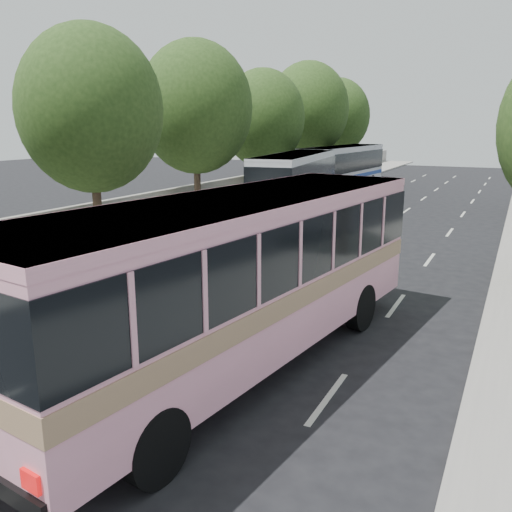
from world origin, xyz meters
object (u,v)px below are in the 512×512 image
Objects in this scene: tour_coach_front at (296,177)px; tour_coach_rear at (343,164)px; pink_bus at (240,264)px; white_pickup at (254,212)px; pink_taxi at (308,236)px.

tour_coach_rear is (-0.57, 10.86, 0.02)m from tour_coach_front.
pink_bus reaches higher than white_pickup.
tour_coach_front is at bearing 118.41° from pink_taxi.
tour_coach_rear is (-0.87, 17.03, 1.19)m from white_pickup.
tour_coach_front is at bearing 100.27° from white_pickup.
pink_bus is 1.00× the size of tour_coach_rear.
white_pickup is at bearing -94.88° from tour_coach_front.
pink_bus is 1.94× the size of white_pickup.
white_pickup is (-6.55, 13.90, -1.39)m from pink_bus.
tour_coach_front is (-0.31, 6.16, 1.17)m from white_pickup.
tour_coach_front is 1.00× the size of tour_coach_rear.
tour_coach_front is (-4.34, 9.44, 1.37)m from pink_taxi.
pink_bus reaches higher than tour_coach_front.
pink_bus is at bearing -73.00° from pink_taxi.
white_pickup is 0.52× the size of tour_coach_rear.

